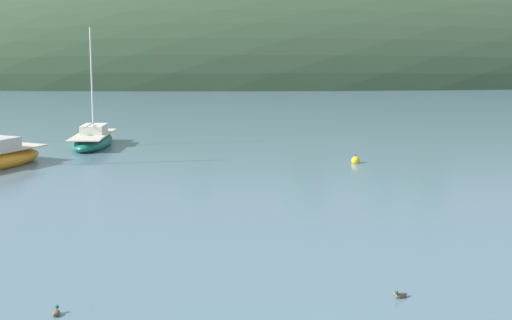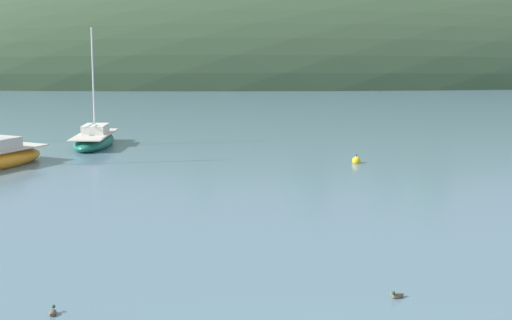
# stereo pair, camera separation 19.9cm
# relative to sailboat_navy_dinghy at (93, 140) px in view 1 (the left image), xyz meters

# --- Properties ---
(far_shoreline_hill) EXTENTS (150.00, 36.00, 31.45)m
(far_shoreline_hill) POSITION_rel_sailboat_navy_dinghy_xyz_m (33.24, 57.67, -0.26)
(far_shoreline_hill) COLOR #2D422B
(far_shoreline_hill) RESTS_ON ground
(sailboat_navy_dinghy) EXTENTS (2.61, 6.09, 7.05)m
(sailboat_navy_dinghy) POSITION_rel_sailboat_navy_dinghy_xyz_m (0.00, 0.00, 0.00)
(sailboat_navy_dinghy) COLOR #196B56
(sailboat_navy_dinghy) RESTS_ON ground
(mooring_buoy_outer) EXTENTS (0.44, 0.44, 0.54)m
(mooring_buoy_outer) POSITION_rel_sailboat_navy_dinghy_xyz_m (13.90, -7.21, -0.24)
(mooring_buoy_outer) COLOR yellow
(mooring_buoy_outer) RESTS_ON ground
(duck_lone_left) EXTENTS (0.41, 0.31, 0.24)m
(duck_lone_left) POSITION_rel_sailboat_navy_dinghy_xyz_m (10.44, -27.54, -0.31)
(duck_lone_left) COLOR brown
(duck_lone_left) RESTS_ON ground
(duck_lead) EXTENTS (0.19, 0.42, 0.24)m
(duck_lead) POSITION_rel_sailboat_navy_dinghy_xyz_m (1.93, -27.94, -0.31)
(duck_lead) COLOR brown
(duck_lead) RESTS_ON ground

